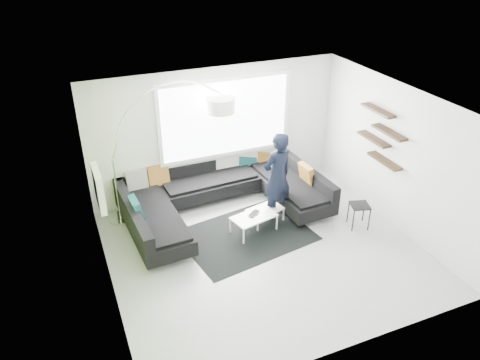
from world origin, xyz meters
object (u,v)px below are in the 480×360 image
at_px(sectional_sofa, 224,198).
at_px(coffee_table, 260,219).
at_px(side_table, 358,215).
at_px(arc_lamp, 112,159).
at_px(laptop, 256,214).
at_px(person, 277,177).

distance_m(sectional_sofa, coffee_table, 0.88).
relative_size(sectional_sofa, side_table, 8.35).
distance_m(arc_lamp, laptop, 2.94).
bearing_deg(coffee_table, arc_lamp, 139.15).
relative_size(arc_lamp, laptop, 7.99).
bearing_deg(laptop, sectional_sofa, 77.52).
height_order(side_table, laptop, side_table).
distance_m(coffee_table, person, 0.91).
xyz_separation_m(arc_lamp, person, (2.97, -1.11, -0.44)).
relative_size(sectional_sofa, coffee_table, 3.74).
xyz_separation_m(side_table, person, (-1.35, 0.95, 0.68)).
relative_size(coffee_table, arc_lamp, 0.40).
bearing_deg(person, sectional_sofa, -41.23).
xyz_separation_m(sectional_sofa, coffee_table, (0.48, -0.71, -0.20)).
xyz_separation_m(sectional_sofa, side_table, (2.29, -1.44, -0.13)).
relative_size(coffee_table, laptop, 3.20).
distance_m(arc_lamp, side_table, 4.92).
bearing_deg(side_table, person, 144.85).
bearing_deg(person, side_table, 131.34).
xyz_separation_m(coffee_table, side_table, (1.81, -0.74, 0.07)).
bearing_deg(side_table, coffee_table, 157.91).
xyz_separation_m(sectional_sofa, laptop, (0.35, -0.79, -0.01)).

